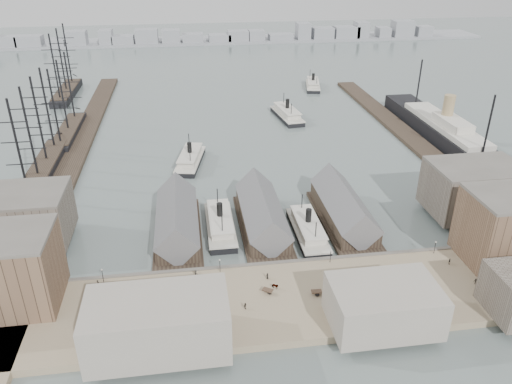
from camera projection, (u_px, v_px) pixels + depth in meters
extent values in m
plane|color=#566361|center=(271.00, 258.00, 140.98)|extent=(900.00, 900.00, 0.00)
cube|color=#8A795D|center=(285.00, 301.00, 122.87)|extent=(180.00, 30.00, 2.00)
cube|color=#59544C|center=(275.00, 266.00, 135.87)|extent=(180.00, 1.20, 2.30)
cube|color=#2D231C|center=(81.00, 142.00, 220.13)|extent=(10.00, 220.00, 1.60)
cube|color=#2D231C|center=(404.00, 133.00, 230.09)|extent=(10.00, 180.00, 1.60)
cube|color=#2D231C|center=(178.00, 234.00, 151.48)|extent=(14.00, 42.00, 1.20)
cube|color=#2D231C|center=(177.00, 224.00, 150.97)|extent=(12.00, 36.00, 5.00)
cube|color=#59595B|center=(177.00, 216.00, 149.79)|extent=(12.60, 37.00, 12.60)
cube|color=#2D231C|center=(262.00, 228.00, 154.83)|extent=(14.00, 42.00, 1.20)
cube|color=#2D231C|center=(262.00, 217.00, 154.31)|extent=(12.00, 36.00, 5.00)
cube|color=#59595B|center=(262.00, 210.00, 153.14)|extent=(12.60, 37.00, 12.60)
cube|color=#2D231C|center=(343.00, 222.00, 158.18)|extent=(14.00, 42.00, 1.20)
cube|color=#2D231C|center=(343.00, 211.00, 157.66)|extent=(12.00, 36.00, 5.00)
cube|color=#59595B|center=(344.00, 204.00, 156.48)|extent=(12.60, 37.00, 12.60)
cube|color=#60564C|center=(22.00, 217.00, 143.79)|extent=(26.00, 20.00, 14.00)
cube|color=#60564C|center=(474.00, 189.00, 158.68)|extent=(28.00, 20.00, 15.00)
cube|color=gray|center=(384.00, 305.00, 112.14)|extent=(24.00, 16.00, 10.00)
cube|color=gray|center=(158.00, 324.00, 105.26)|extent=(30.00, 16.00, 12.00)
cylinder|color=black|center=(103.00, 276.00, 127.29)|extent=(0.16, 0.16, 3.60)
sphere|color=beige|center=(102.00, 270.00, 126.43)|extent=(0.44, 0.44, 0.44)
cylinder|color=black|center=(220.00, 266.00, 131.15)|extent=(0.16, 0.16, 3.60)
sphere|color=beige|center=(220.00, 260.00, 130.29)|extent=(0.44, 0.44, 0.44)
cylinder|color=black|center=(330.00, 257.00, 135.01)|extent=(0.16, 0.16, 3.60)
sphere|color=beige|center=(331.00, 251.00, 134.15)|extent=(0.44, 0.44, 0.44)
cylinder|color=black|center=(435.00, 248.00, 138.87)|extent=(0.16, 0.16, 3.60)
sphere|color=beige|center=(436.00, 242.00, 138.01)|extent=(0.44, 0.44, 0.44)
cube|color=gray|center=(205.00, 40.00, 440.63)|extent=(500.00, 40.00, 2.00)
cube|color=gray|center=(8.00, 43.00, 409.02)|extent=(17.36, 14.00, 10.23)
cube|color=gray|center=(30.00, 42.00, 411.25)|extent=(20.65, 14.00, 10.28)
cube|color=gray|center=(57.00, 43.00, 414.72)|extent=(14.71, 14.00, 7.23)
cube|color=gray|center=(76.00, 39.00, 415.37)|extent=(17.63, 14.00, 13.23)
cube|color=gray|center=(106.00, 38.00, 418.44)|extent=(10.74, 14.00, 13.58)
cube|color=gray|center=(123.00, 41.00, 421.31)|extent=(18.06, 14.00, 8.64)
cube|color=gray|center=(147.00, 37.00, 422.83)|extent=(18.55, 14.00, 13.29)
cube|color=gray|center=(171.00, 37.00, 425.62)|extent=(15.33, 14.00, 12.47)
cube|color=gray|center=(193.00, 39.00, 428.83)|extent=(17.56, 14.00, 8.72)
cube|color=gray|center=(220.00, 39.00, 432.07)|extent=(18.76, 14.00, 7.63)
cube|color=gray|center=(238.00, 37.00, 433.50)|extent=(17.61, 14.00, 10.35)
cube|color=gray|center=(256.00, 36.00, 435.60)|extent=(13.38, 14.00, 10.30)
cube|color=gray|center=(281.00, 38.00, 439.17)|extent=(20.73, 14.00, 6.75)
cube|color=gray|center=(303.00, 32.00, 439.77)|extent=(11.51, 14.00, 15.57)
cube|color=gray|center=(322.00, 34.00, 443.03)|extent=(18.17, 14.00, 11.26)
cube|color=gray|center=(346.00, 33.00, 445.70)|extent=(21.81, 14.00, 11.83)
cube|color=gray|center=(361.00, 31.00, 446.65)|extent=(11.12, 14.00, 15.50)
cube|color=gray|center=(383.00, 33.00, 450.48)|extent=(10.90, 14.00, 10.29)
cube|color=gray|center=(402.00, 29.00, 451.60)|extent=(17.95, 14.00, 15.72)
cube|color=gray|center=(423.00, 32.00, 455.35)|extent=(14.21, 14.00, 10.51)
cube|color=black|center=(220.00, 227.00, 154.36)|extent=(7.92, 27.72, 1.78)
cube|color=beige|center=(220.00, 224.00, 153.78)|extent=(8.32, 27.72, 0.50)
cube|color=beige|center=(220.00, 220.00, 153.15)|extent=(6.44, 19.80, 2.18)
cube|color=beige|center=(220.00, 216.00, 152.53)|extent=(6.93, 21.78, 0.40)
cylinder|color=black|center=(220.00, 210.00, 151.54)|extent=(1.78, 1.78, 4.46)
cylinder|color=black|center=(217.00, 197.00, 159.50)|extent=(0.30, 0.30, 5.94)
cylinder|color=black|center=(222.00, 225.00, 143.77)|extent=(0.30, 0.30, 5.94)
cube|color=black|center=(308.00, 233.00, 151.43)|extent=(7.73, 27.07, 1.74)
cube|color=beige|center=(308.00, 230.00, 150.86)|extent=(8.12, 27.07, 0.48)
cube|color=beige|center=(308.00, 226.00, 150.25)|extent=(6.28, 19.34, 2.13)
cube|color=beige|center=(308.00, 222.00, 149.64)|extent=(6.77, 21.27, 0.39)
cylinder|color=black|center=(309.00, 216.00, 148.68)|extent=(1.74, 1.74, 4.35)
cylinder|color=black|center=(302.00, 203.00, 156.45)|extent=(0.29, 0.29, 5.80)
cylinder|color=black|center=(316.00, 231.00, 141.09)|extent=(0.29, 0.29, 5.80)
cube|color=black|center=(190.00, 162.00, 199.87)|extent=(13.22, 28.39, 1.76)
cube|color=beige|center=(190.00, 159.00, 199.29)|extent=(13.60, 28.47, 0.49)
cube|color=beige|center=(190.00, 156.00, 198.67)|extent=(10.19, 20.43, 2.15)
cube|color=beige|center=(190.00, 153.00, 198.05)|extent=(11.07, 22.45, 0.39)
cylinder|color=black|center=(189.00, 148.00, 197.08)|extent=(1.76, 1.76, 4.40)
cylinder|color=black|center=(189.00, 140.00, 204.93)|extent=(0.29, 0.29, 5.86)
cylinder|color=black|center=(190.00, 157.00, 189.40)|extent=(0.29, 0.29, 5.86)
cube|color=black|center=(287.00, 117.00, 250.95)|extent=(12.17, 30.38, 1.90)
cube|color=beige|center=(287.00, 114.00, 250.33)|extent=(12.58, 30.43, 0.53)
cube|color=beige|center=(287.00, 111.00, 249.66)|extent=(9.51, 21.80, 2.32)
cube|color=beige|center=(287.00, 108.00, 249.00)|extent=(10.31, 23.96, 0.42)
cylinder|color=black|center=(287.00, 104.00, 247.95)|extent=(1.90, 1.90, 4.75)
cylinder|color=black|center=(284.00, 99.00, 256.42)|extent=(0.32, 0.32, 6.33)
cylinder|color=black|center=(291.00, 110.00, 239.66)|extent=(0.32, 0.32, 6.33)
cube|color=black|center=(313.00, 87.00, 302.43)|extent=(12.74, 27.29, 1.69)
cube|color=beige|center=(313.00, 85.00, 301.88)|extent=(13.11, 27.37, 0.47)
cube|color=beige|center=(313.00, 83.00, 301.28)|extent=(9.82, 19.64, 2.07)
cube|color=beige|center=(313.00, 80.00, 300.69)|extent=(10.67, 21.58, 0.38)
cylinder|color=black|center=(313.00, 77.00, 299.76)|extent=(1.69, 1.69, 4.23)
cylinder|color=black|center=(310.00, 74.00, 307.30)|extent=(0.28, 0.28, 5.64)
cylinder|color=black|center=(317.00, 81.00, 292.38)|extent=(0.28, 0.28, 5.64)
cube|color=black|center=(43.00, 171.00, 190.12)|extent=(8.81, 60.67, 3.52)
cube|color=#2D231C|center=(42.00, 166.00, 189.19)|extent=(8.32, 54.60, 0.59)
cylinder|color=black|center=(18.00, 148.00, 163.32)|extent=(0.78, 0.78, 33.27)
cylinder|color=black|center=(29.00, 133.00, 175.82)|extent=(0.78, 0.78, 33.27)
cylinder|color=black|center=(39.00, 120.00, 188.31)|extent=(0.78, 0.78, 33.27)
cylinder|color=black|center=(47.00, 109.00, 200.81)|extent=(0.78, 0.78, 33.27)
cube|color=black|center=(69.00, 132.00, 228.18)|extent=(8.42, 48.65, 3.37)
cube|color=#2D231C|center=(68.00, 128.00, 227.29)|extent=(7.95, 43.78, 0.56)
cylinder|color=black|center=(54.00, 107.00, 205.45)|extent=(0.75, 0.75, 31.81)
cylinder|color=black|center=(62.00, 96.00, 220.48)|extent=(0.75, 0.75, 31.81)
cylinder|color=black|center=(70.00, 86.00, 235.51)|extent=(0.75, 0.75, 31.81)
cube|color=black|center=(67.00, 93.00, 286.99)|extent=(9.14, 50.77, 3.66)
cube|color=#2D231C|center=(66.00, 89.00, 286.02)|extent=(8.63, 45.69, 0.61)
cylinder|color=black|center=(55.00, 67.00, 262.95)|extent=(0.81, 0.81, 34.52)
cylinder|color=black|center=(61.00, 60.00, 278.63)|extent=(0.81, 0.81, 34.52)
cylinder|color=black|center=(67.00, 54.00, 294.32)|extent=(0.81, 0.81, 34.52)
cube|color=black|center=(444.00, 134.00, 222.23)|extent=(14.22, 103.95, 6.56)
cube|color=beige|center=(445.00, 124.00, 220.25)|extent=(12.04, 60.18, 2.19)
cube|color=beige|center=(453.00, 122.00, 214.18)|extent=(8.75, 21.88, 3.28)
cylinder|color=tan|center=(448.00, 107.00, 216.79)|extent=(4.81, 4.81, 10.94)
cube|color=black|center=(493.00, 271.00, 131.53)|extent=(4.18, 10.72, 0.88)
cube|color=#353C2C|center=(495.00, 265.00, 130.68)|extent=(4.38, 11.28, 2.86)
cube|color=#59595B|center=(496.00, 260.00, 129.96)|extent=(4.66, 11.75, 0.33)
imported|color=black|center=(142.00, 298.00, 121.14)|extent=(1.63, 1.50, 1.57)
cube|color=#3F2D21|center=(131.00, 299.00, 120.34)|extent=(2.83, 1.95, 0.25)
cylinder|color=black|center=(131.00, 302.00, 119.90)|extent=(1.10, 0.28, 1.10)
cylinder|color=black|center=(131.00, 299.00, 121.09)|extent=(1.10, 0.28, 1.10)
imported|color=black|center=(275.00, 286.00, 125.07)|extent=(2.08, 1.79, 1.62)
cube|color=#3F2D21|center=(268.00, 290.00, 123.47)|extent=(2.99, 2.69, 0.25)
cylinder|color=black|center=(269.00, 293.00, 123.17)|extent=(0.96, 0.68, 1.10)
cylinder|color=black|center=(266.00, 290.00, 124.10)|extent=(0.96, 0.68, 1.10)
imported|color=black|center=(326.00, 291.00, 123.52)|extent=(1.42, 1.63, 1.55)
cube|color=#3F2D21|center=(317.00, 292.00, 122.97)|extent=(2.70, 1.68, 0.25)
cylinder|color=black|center=(317.00, 295.00, 122.52)|extent=(1.10, 0.16, 1.10)
cylinder|color=black|center=(316.00, 291.00, 123.74)|extent=(1.10, 0.16, 1.10)
imported|color=black|center=(98.00, 283.00, 126.30)|extent=(0.74, 0.66, 1.67)
imported|color=black|center=(101.00, 318.00, 114.61)|extent=(0.62, 0.78, 1.59)
imported|color=black|center=(196.00, 273.00, 129.86)|extent=(1.28, 1.06, 1.72)
imported|color=black|center=(245.00, 306.00, 118.25)|extent=(0.96, 1.09, 1.77)
imported|color=black|center=(267.00, 276.00, 128.80)|extent=(0.75, 0.95, 1.70)
imported|color=black|center=(331.00, 301.00, 119.89)|extent=(0.64, 0.52, 1.56)
imported|color=black|center=(368.00, 271.00, 130.83)|extent=(0.98, 0.93, 1.60)
imported|color=black|center=(379.00, 288.00, 124.39)|extent=(0.61, 1.04, 1.60)
imported|color=black|center=(449.00, 261.00, 134.63)|extent=(1.02, 1.02, 1.74)
imported|color=black|center=(488.00, 274.00, 129.58)|extent=(0.78, 0.52, 1.57)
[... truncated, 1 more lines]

